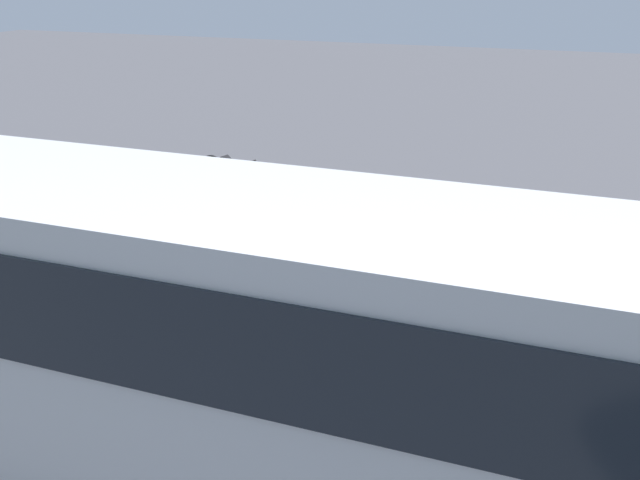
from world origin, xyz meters
TOP-DOWN VIEW (x-y plane):
  - ground_plane at (0.00, 0.00)m, footprint 80.00×80.00m
  - tour_bus at (-1.58, 4.17)m, footprint 11.50×2.77m
  - spectator_far_left at (-3.02, 1.66)m, footprint 0.58×0.36m
  - spectator_left at (-1.72, 1.24)m, footprint 0.57×0.32m
  - spectator_centre at (-0.64, 1.31)m, footprint 0.57×0.38m
  - spectator_right at (0.65, 1.41)m, footprint 0.57×0.32m
  - parked_motorcycle_silver at (-0.16, 2.35)m, footprint 2.05×0.58m
  - parked_motorcycle_dark at (-4.57, 2.35)m, footprint 2.05×0.58m
  - stunt_motorcycle at (2.57, -3.34)m, footprint 2.02×0.79m
  - traffic_cone at (0.35, -2.54)m, footprint 0.34×0.34m
  - bay_line_a at (-3.80, -0.72)m, footprint 0.15×3.91m
  - bay_line_b at (-0.92, -0.72)m, footprint 0.16×4.84m
  - bay_line_c at (1.97, -0.72)m, footprint 0.16×4.81m
  - bay_line_d at (4.86, -0.72)m, footprint 0.15×4.13m

SIDE VIEW (x-z plane):
  - ground_plane at x=0.00m, z-range 0.00..0.00m
  - bay_line_c at x=1.97m, z-range 0.00..0.01m
  - bay_line_a at x=-3.80m, z-range 0.00..0.01m
  - bay_line_b at x=-0.92m, z-range 0.00..0.01m
  - bay_line_d at x=4.86m, z-range 0.00..0.01m
  - traffic_cone at x=0.35m, z-range -0.01..0.62m
  - parked_motorcycle_silver at x=-0.16m, z-range -0.01..0.97m
  - parked_motorcycle_dark at x=-4.57m, z-range -0.01..0.97m
  - stunt_motorcycle at x=2.57m, z-range 0.17..1.79m
  - spectator_far_left at x=-3.02m, z-range 0.15..1.82m
  - spectator_right at x=0.65m, z-range 0.15..1.84m
  - spectator_centre at x=-0.64m, z-range 0.18..1.97m
  - spectator_left at x=-1.72m, z-range 0.18..1.99m
  - tour_bus at x=-1.58m, z-range 0.02..3.27m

